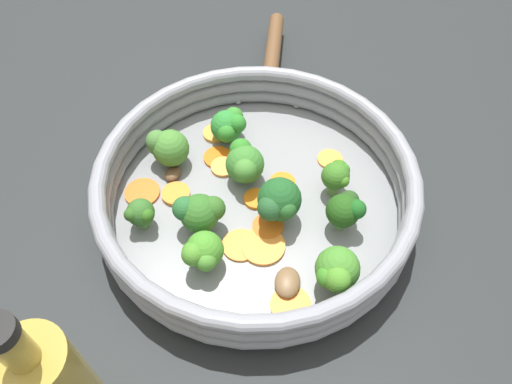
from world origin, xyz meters
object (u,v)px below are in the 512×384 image
(carrot_slice_4, at_px, (241,245))
(broccoli_floret_6, at_px, (244,163))
(broccoli_floret_2, at_px, (279,202))
(broccoli_floret_8, at_px, (141,213))
(mushroom_piece_0, at_px, (287,282))
(skillet, at_px, (256,203))
(carrot_slice_9, at_px, (330,159))
(carrot_slice_3, at_px, (263,246))
(carrot_slice_0, at_px, (291,305))
(carrot_slice_10, at_px, (218,157))
(carrot_slice_5, at_px, (176,194))
(broccoli_floret_4, at_px, (167,147))
(broccoli_floret_1, at_px, (229,126))
(carrot_slice_6, at_px, (215,133))
(broccoli_floret_5, at_px, (346,209))
(carrot_slice_7, at_px, (256,202))
(mushroom_piece_1, at_px, (173,174))
(carrot_slice_8, at_px, (223,167))
(broccoli_floret_3, at_px, (202,252))
(carrot_slice_2, at_px, (142,194))
(carrot_slice_11, at_px, (283,182))
(broccoli_floret_7, at_px, (199,212))
(broccoli_floret_9, at_px, (337,176))
(broccoli_floret_0, at_px, (336,271))

(carrot_slice_4, height_order, broccoli_floret_6, broccoli_floret_6)
(broccoli_floret_2, height_order, broccoli_floret_8, broccoli_floret_2)
(broccoli_floret_6, xyz_separation_m, mushroom_piece_0, (0.06, -0.14, -0.02))
(skillet, xyz_separation_m, carrot_slice_9, (0.09, 0.07, 0.01))
(carrot_slice_3, xyz_separation_m, carrot_slice_9, (0.07, 0.13, -0.00))
(carrot_slice_3, bearing_deg, mushroom_piece_0, -57.98)
(carrot_slice_0, bearing_deg, carrot_slice_10, 116.78)
(carrot_slice_5, distance_m, broccoli_floret_4, 0.06)
(carrot_slice_9, height_order, broccoli_floret_1, broccoli_floret_1)
(carrot_slice_6, bearing_deg, broccoli_floret_8, -113.11)
(carrot_slice_9, xyz_separation_m, broccoli_floret_5, (0.01, -0.10, 0.03))
(skillet, xyz_separation_m, broccoli_floret_6, (-0.02, 0.03, 0.03))
(carrot_slice_0, relative_size, carrot_slice_7, 1.44)
(mushroom_piece_0, relative_size, mushroom_piece_1, 1.44)
(broccoli_floret_6, distance_m, mushroom_piece_1, 0.09)
(carrot_slice_10, bearing_deg, carrot_slice_8, -60.37)
(carrot_slice_8, xyz_separation_m, carrot_slice_9, (0.13, 0.02, -0.00))
(mushroom_piece_1, bearing_deg, broccoli_floret_3, -65.57)
(carrot_slice_3, relative_size, broccoli_floret_1, 0.97)
(carrot_slice_10, xyz_separation_m, broccoli_floret_1, (0.01, 0.03, 0.02))
(carrot_slice_2, height_order, broccoli_floret_2, broccoli_floret_2)
(carrot_slice_10, bearing_deg, carrot_slice_4, -72.33)
(broccoli_floret_5, height_order, broccoli_floret_6, same)
(carrot_slice_10, relative_size, carrot_slice_11, 1.14)
(carrot_slice_8, bearing_deg, broccoli_floret_8, -131.27)
(carrot_slice_8, bearing_deg, broccoli_floret_6, -28.34)
(broccoli_floret_7, xyz_separation_m, broccoli_floret_9, (0.15, 0.06, -0.00))
(carrot_slice_2, relative_size, broccoli_floret_3, 0.89)
(carrot_slice_11, relative_size, mushroom_piece_1, 1.26)
(carrot_slice_6, distance_m, carrot_slice_9, 0.15)
(mushroom_piece_1, bearing_deg, carrot_slice_8, 16.42)
(carrot_slice_9, distance_m, carrot_slice_10, 0.14)
(carrot_slice_10, xyz_separation_m, carrot_slice_11, (0.08, -0.03, -0.00))
(mushroom_piece_0, height_order, mushroom_piece_1, mushroom_piece_0)
(carrot_slice_4, bearing_deg, broccoli_floret_7, 154.97)
(broccoli_floret_0, xyz_separation_m, broccoli_floret_9, (0.00, 0.12, -0.01))
(broccoli_floret_0, xyz_separation_m, broccoli_floret_3, (-0.13, 0.02, -0.01))
(carrot_slice_5, bearing_deg, mushroom_piece_1, 105.91)
(carrot_slice_6, distance_m, broccoli_floret_7, 0.14)
(carrot_slice_3, height_order, carrot_slice_4, same)
(broccoli_floret_3, height_order, broccoli_floret_6, broccoli_floret_6)
(carrot_slice_3, relative_size, carrot_slice_9, 1.54)
(carrot_slice_8, xyz_separation_m, broccoli_floret_9, (0.13, -0.03, 0.03))
(carrot_slice_3, height_order, carrot_slice_11, carrot_slice_3)
(broccoli_floret_9, bearing_deg, carrot_slice_2, -174.22)
(skillet, relative_size, carrot_slice_8, 11.12)
(carrot_slice_6, distance_m, mushroom_piece_0, 0.23)
(carrot_slice_5, height_order, broccoli_floret_5, broccoli_floret_5)
(carrot_slice_8, height_order, carrot_slice_9, carrot_slice_8)
(skillet, bearing_deg, carrot_slice_11, 42.17)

